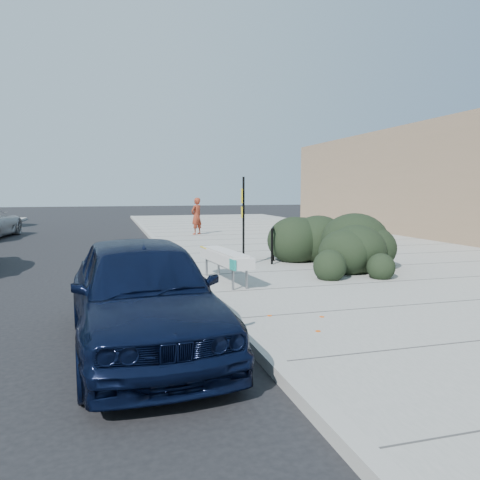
# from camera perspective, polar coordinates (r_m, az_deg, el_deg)

# --- Properties ---
(ground) EXTENTS (120.00, 120.00, 0.00)m
(ground) POSITION_cam_1_polar(r_m,az_deg,el_deg) (9.56, -3.85, -7.30)
(ground) COLOR black
(ground) RESTS_ON ground
(sidewalk_near) EXTENTS (11.20, 50.00, 0.15)m
(sidewalk_near) POSITION_cam_1_polar(r_m,az_deg,el_deg) (16.13, 12.11, -1.68)
(sidewalk_near) COLOR gray
(sidewalk_near) RESTS_ON ground
(curb_near) EXTENTS (0.22, 50.00, 0.17)m
(curb_near) POSITION_cam_1_polar(r_m,az_deg,el_deg) (14.39, -8.02, -2.49)
(curb_near) COLOR #9E9E99
(curb_near) RESTS_ON ground
(bench) EXTENTS (0.71, 2.37, 0.70)m
(bench) POSITION_cam_1_polar(r_m,az_deg,el_deg) (10.52, -1.83, -2.17)
(bench) COLOR gray
(bench) RESTS_ON sidewalk_near
(bike_rack) EXTENTS (0.32, 0.65, 1.03)m
(bike_rack) POSITION_cam_1_polar(r_m,az_deg,el_deg) (13.39, 4.01, -0.14)
(bike_rack) COLOR black
(bike_rack) RESTS_ON sidewalk_near
(sign_post) EXTENTS (0.12, 0.28, 2.43)m
(sign_post) POSITION_cam_1_polar(r_m,az_deg,el_deg) (12.67, 0.36, 3.01)
(sign_post) COLOR black
(sign_post) RESTS_ON sidewalk_near
(hedge) EXTENTS (2.55, 4.57, 1.65)m
(hedge) POSITION_cam_1_polar(r_m,az_deg,el_deg) (13.09, 11.12, 0.54)
(hedge) COLOR black
(hedge) RESTS_ON sidewalk_near
(sedan_navy) EXTENTS (2.20, 4.78, 1.59)m
(sedan_navy) POSITION_cam_1_polar(r_m,az_deg,el_deg) (6.69, -11.79, -6.27)
(sedan_navy) COLOR black
(sedan_navy) RESTS_ON ground
(pedestrian) EXTENTS (0.75, 0.71, 1.73)m
(pedestrian) POSITION_cam_1_polar(r_m,az_deg,el_deg) (22.06, -5.33, 2.92)
(pedestrian) COLOR maroon
(pedestrian) RESTS_ON sidewalk_near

